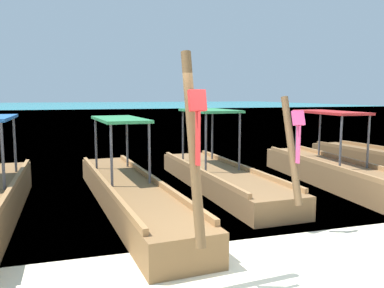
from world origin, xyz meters
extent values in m
plane|color=beige|center=(0.00, 0.00, 0.00)|extent=(120.00, 120.00, 0.00)
plane|color=teal|center=(0.00, 61.40, 0.00)|extent=(120.00, 120.00, 0.00)
cube|color=#996C3F|center=(-3.30, 3.50, 0.66)|extent=(0.10, 5.13, 0.10)
cylinder|color=#4C4C51|center=(-3.43, 3.36, 1.19)|extent=(0.05, 0.05, 1.17)
cylinder|color=#4C4C51|center=(-3.43, 5.03, 1.19)|extent=(0.05, 0.05, 1.17)
cube|color=brown|center=(-1.21, 3.69, 0.25)|extent=(1.59, 6.65, 0.50)
cube|color=#996C3F|center=(-1.70, 3.65, 0.55)|extent=(0.57, 6.05, 0.10)
cube|color=#996C3F|center=(-0.72, 3.73, 0.55)|extent=(0.57, 6.05, 0.10)
cylinder|color=brown|center=(-0.94, 0.32, 1.63)|extent=(0.17, 0.61, 2.27)
cube|color=red|center=(-0.93, 0.20, 2.18)|extent=(0.21, 0.12, 0.25)
cube|color=red|center=(-0.93, 0.18, 1.75)|extent=(0.04, 0.08, 0.62)
cylinder|color=#4C4C51|center=(-1.57, 3.50, 1.10)|extent=(0.05, 0.05, 1.19)
cylinder|color=#4C4C51|center=(-0.83, 3.56, 1.10)|extent=(0.05, 0.05, 1.19)
cylinder|color=#4C4C51|center=(-1.73, 5.47, 1.10)|extent=(0.05, 0.05, 1.19)
cylinder|color=#4C4C51|center=(-0.99, 5.53, 1.10)|extent=(0.05, 0.05, 1.19)
cube|color=#2D844C|center=(-1.28, 4.51, 1.72)|extent=(1.08, 2.24, 0.06)
cube|color=brown|center=(1.10, 4.67, 0.23)|extent=(1.42, 5.77, 0.45)
cube|color=#9F7246|center=(0.53, 4.65, 0.50)|extent=(0.26, 5.27, 0.10)
cube|color=#9F7246|center=(1.67, 4.69, 0.50)|extent=(0.26, 5.27, 0.10)
cylinder|color=brown|center=(1.20, 1.69, 1.33)|extent=(0.14, 0.64, 1.79)
cube|color=#F24C8C|center=(1.21, 1.53, 1.87)|extent=(0.20, 0.13, 0.25)
cube|color=#F24C8C|center=(1.21, 1.51, 1.45)|extent=(0.03, 0.08, 0.61)
cylinder|color=#4C4C51|center=(0.68, 4.51, 1.13)|extent=(0.05, 0.05, 1.36)
cylinder|color=#4C4C51|center=(1.53, 4.54, 1.13)|extent=(0.05, 0.05, 1.36)
cylinder|color=#4C4C51|center=(0.62, 6.23, 1.13)|extent=(0.05, 0.05, 1.36)
cylinder|color=#4C4C51|center=(1.47, 6.26, 1.13)|extent=(0.05, 0.05, 1.36)
cube|color=#2D844C|center=(1.07, 5.39, 1.85)|extent=(1.11, 1.95, 0.06)
cube|color=brown|center=(3.90, 3.60, 0.28)|extent=(1.44, 6.90, 0.56)
cube|color=#9F7246|center=(3.43, 3.63, 0.61)|extent=(0.47, 6.29, 0.10)
cube|color=#9F7246|center=(4.37, 3.57, 0.61)|extent=(0.47, 6.29, 0.10)
cylinder|color=#4C4C51|center=(3.53, 3.45, 1.17)|extent=(0.05, 0.05, 1.22)
cylinder|color=#4C4C51|center=(4.25, 3.40, 1.17)|extent=(0.05, 0.05, 1.22)
cylinder|color=#4C4C51|center=(3.66, 5.50, 1.17)|extent=(0.05, 0.05, 1.22)
cylinder|color=#4C4C51|center=(4.37, 5.45, 1.17)|extent=(0.05, 0.05, 1.22)
cube|color=#AD2323|center=(3.95, 4.45, 1.81)|extent=(1.01, 2.30, 0.06)
camera|label=1|loc=(-2.30, -4.05, 2.24)|focal=37.14mm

